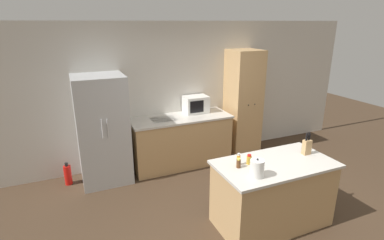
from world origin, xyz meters
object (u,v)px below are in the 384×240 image
at_px(spice_bottle_amber_oil, 239,163).
at_px(spice_bottle_green_herb, 255,167).
at_px(microwave, 196,104).
at_px(spice_bottle_short_red, 238,160).
at_px(pantry_cabinet, 243,103).
at_px(knife_block, 307,146).
at_px(kettle, 257,168).
at_px(spice_bottle_tall_dark, 249,160).
at_px(fire_extinguisher, 68,175).
at_px(refrigerator, 103,130).

relative_size(spice_bottle_amber_oil, spice_bottle_green_herb, 1.29).
bearing_deg(microwave, spice_bottle_short_red, -99.95).
relative_size(pantry_cabinet, microwave, 4.66).
relative_size(knife_block, spice_bottle_short_red, 2.00).
height_order(spice_bottle_short_red, kettle, kettle).
bearing_deg(spice_bottle_amber_oil, spice_bottle_green_herb, -45.96).
relative_size(spice_bottle_short_red, kettle, 0.68).
height_order(spice_bottle_amber_oil, spice_bottle_green_herb, spice_bottle_amber_oil).
height_order(pantry_cabinet, spice_bottle_short_red, pantry_cabinet).
xyz_separation_m(pantry_cabinet, microwave, (-0.98, 0.11, 0.05)).
bearing_deg(spice_bottle_short_red, spice_bottle_tall_dark, -12.35).
distance_m(pantry_cabinet, fire_extinguisher, 3.46).
bearing_deg(kettle, refrigerator, 121.78).
bearing_deg(spice_bottle_tall_dark, fire_extinguisher, 136.13).
distance_m(pantry_cabinet, knife_block, 2.15).
xyz_separation_m(pantry_cabinet, spice_bottle_tall_dark, (-1.22, -2.06, -0.09)).
xyz_separation_m(spice_bottle_green_herb, fire_extinguisher, (-2.10, 2.23, -0.76)).
height_order(pantry_cabinet, spice_bottle_green_herb, pantry_cabinet).
relative_size(refrigerator, microwave, 4.02).
bearing_deg(knife_block, spice_bottle_short_red, 174.96).
height_order(pantry_cabinet, spice_bottle_tall_dark, pantry_cabinet).
bearing_deg(knife_block, refrigerator, 139.46).
height_order(microwave, kettle, microwave).
bearing_deg(pantry_cabinet, spice_bottle_amber_oil, -123.64).
xyz_separation_m(microwave, spice_bottle_tall_dark, (-0.24, -2.17, -0.14)).
bearing_deg(refrigerator, microwave, 6.00).
bearing_deg(fire_extinguisher, spice_bottle_tall_dark, -43.87).
bearing_deg(microwave, kettle, -97.82).
xyz_separation_m(spice_bottle_short_red, kettle, (0.04, -0.34, 0.03)).
bearing_deg(pantry_cabinet, spice_bottle_green_herb, -119.21).
bearing_deg(refrigerator, spice_bottle_tall_dark, -52.56).
distance_m(pantry_cabinet, spice_bottle_short_red, 2.44).
relative_size(spice_bottle_tall_dark, fire_extinguisher, 0.33).
distance_m(knife_block, spice_bottle_short_red, 1.01).
distance_m(refrigerator, spice_bottle_amber_oil, 2.42).
relative_size(refrigerator, spice_bottle_green_herb, 18.66).
relative_size(knife_block, spice_bottle_green_herb, 3.23).
relative_size(refrigerator, kettle, 7.79).
relative_size(kettle, fire_extinguisher, 0.59).
height_order(knife_block, spice_bottle_amber_oil, knife_block).
height_order(spice_bottle_short_red, spice_bottle_green_herb, spice_bottle_short_red).
bearing_deg(pantry_cabinet, kettle, -119.17).
distance_m(refrigerator, spice_bottle_green_herb, 2.62).
bearing_deg(microwave, spice_bottle_tall_dark, -96.29).
height_order(knife_block, spice_bottle_short_red, knife_block).
distance_m(spice_bottle_short_red, fire_extinguisher, 2.95).
xyz_separation_m(spice_bottle_short_red, spice_bottle_amber_oil, (-0.04, -0.06, -0.01)).
height_order(kettle, fire_extinguisher, kettle).
distance_m(spice_bottle_tall_dark, spice_bottle_short_red, 0.14).
bearing_deg(kettle, knife_block, 14.26).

